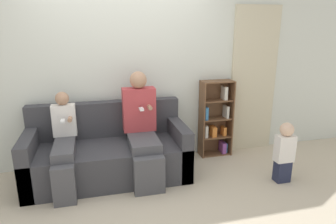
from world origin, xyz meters
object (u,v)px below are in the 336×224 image
object	(u,v)px
couch	(109,154)
toddler_standing	(284,151)
adult_seated	(142,125)
child_seated	(64,144)
bookshelf	(216,120)

from	to	relation	value
couch	toddler_standing	size ratio (longest dim) A/B	2.57
adult_seated	child_seated	size ratio (longest dim) A/B	1.20
adult_seated	child_seated	distance (m)	0.95
couch	child_seated	distance (m)	0.59
couch	bookshelf	world-z (taller)	bookshelf
couch	toddler_standing	bearing A→B (deg)	-17.70
child_seated	adult_seated	bearing A→B (deg)	3.82
child_seated	toddler_standing	distance (m)	2.65
adult_seated	couch	bearing A→B (deg)	168.54
toddler_standing	child_seated	bearing A→B (deg)	168.73
adult_seated	toddler_standing	distance (m)	1.78
child_seated	toddler_standing	bearing A→B (deg)	-11.27
couch	toddler_standing	world-z (taller)	couch
adult_seated	bookshelf	size ratio (longest dim) A/B	1.18
child_seated	bookshelf	world-z (taller)	bookshelf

